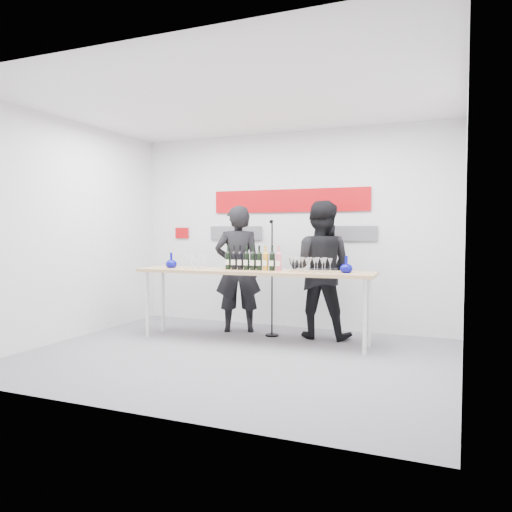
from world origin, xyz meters
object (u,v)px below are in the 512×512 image
Objects in this scene: presenter_left at (238,269)px; presenter_right at (320,270)px; tasting_table at (253,276)px; mic_stand at (272,301)px.

presenter_left is 0.98× the size of presenter_right.
tasting_table is at bearing 107.16° from presenter_left.
presenter_right is at bearing 36.80° from tasting_table.
presenter_left is 0.72m from mic_stand.
presenter_left is (-0.48, 0.55, 0.04)m from tasting_table.
presenter_left is at bearing 1.16° from presenter_right.
presenter_right is at bearing 159.51° from presenter_left.
mic_stand is at bearing 12.85° from presenter_right.
mic_stand is (0.58, -0.10, -0.43)m from presenter_left.
presenter_left is 1.13× the size of mic_stand.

